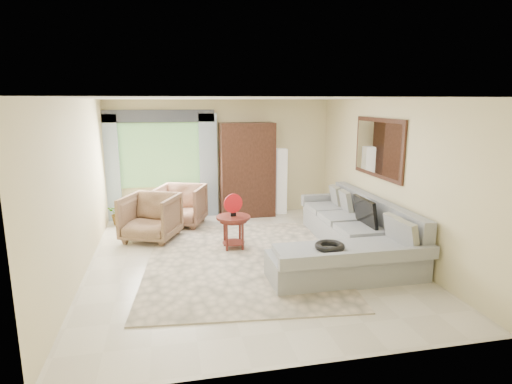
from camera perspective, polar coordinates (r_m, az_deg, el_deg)
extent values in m
plane|color=silver|center=(7.18, -1.39, -8.89)|extent=(6.00, 6.00, 0.00)
cube|color=beige|center=(7.11, -2.03, -9.01)|extent=(3.38, 4.27, 0.02)
cube|color=#93979A|center=(8.14, 11.97, -5.11)|extent=(0.90, 2.40, 0.40)
cube|color=#93979A|center=(6.49, 11.99, -9.60)|extent=(2.30, 0.80, 0.40)
cube|color=#93979A|center=(7.82, 15.64, -2.57)|extent=(0.20, 3.20, 0.50)
cube|color=#93979A|center=(9.20, 8.85, -1.00)|extent=(0.90, 0.16, 0.22)
cube|color=#93979A|center=(6.01, 13.85, -8.52)|extent=(2.30, 0.10, 0.18)
cube|color=black|center=(7.49, 14.37, -2.59)|extent=(0.14, 0.74, 0.48)
torus|color=black|center=(6.20, 9.81, -7.14)|extent=(0.43, 0.43, 0.09)
cylinder|color=#4F1A15|center=(7.47, -3.05, -3.39)|extent=(0.60, 0.60, 0.04)
cylinder|color=#4F1A15|center=(7.56, -3.02, -5.64)|extent=(0.39, 0.39, 0.54)
cylinder|color=red|center=(7.41, -3.07, -1.52)|extent=(0.34, 0.10, 0.34)
imported|color=#8C664C|center=(8.23, -13.87, -3.30)|extent=(1.23, 1.25, 0.87)
imported|color=#8F644E|center=(9.07, -9.96, -1.76)|extent=(1.18, 1.19, 0.85)
imported|color=#999999|center=(9.47, -17.71, -2.66)|extent=(0.47, 0.41, 0.51)
cube|color=black|center=(9.60, -1.19, 2.97)|extent=(1.20, 0.55, 2.10)
cube|color=silver|center=(9.88, 3.31, 1.45)|extent=(0.24, 0.24, 1.50)
cube|color=#669E59|center=(9.63, -12.70, 4.81)|extent=(1.80, 0.04, 1.40)
cube|color=#9EB7CC|center=(9.65, -18.88, 2.97)|extent=(0.40, 0.08, 2.30)
cube|color=#9EB7CC|center=(9.62, -6.36, 3.52)|extent=(0.40, 0.08, 2.30)
cube|color=#1E232D|center=(9.50, -12.94, 9.85)|extent=(2.40, 0.12, 0.26)
cube|color=black|center=(7.90, 16.03, 5.67)|extent=(0.04, 1.70, 1.05)
cube|color=white|center=(7.89, 15.87, 5.67)|extent=(0.02, 1.54, 0.90)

